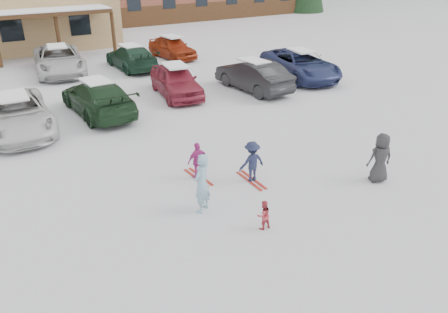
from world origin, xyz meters
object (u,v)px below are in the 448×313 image
child_magenta (198,161)px  parked_car_10 (59,60)px  parked_car_2 (17,114)px  parked_car_5 (253,75)px  parked_car_12 (172,47)px  child_navy (252,162)px  parked_car_3 (98,97)px  parked_car_4 (176,80)px  bystander_dark (380,158)px  adult_skier (202,183)px  toddler_red (263,215)px  parked_car_6 (300,64)px  parked_car_11 (131,57)px

child_magenta → parked_car_10: bearing=-90.0°
parked_car_2 → parked_car_10: bearing=69.6°
parked_car_5 → parked_car_12: 8.83m
child_navy → parked_car_2: bearing=-54.4°
parked_car_3 → parked_car_4: 4.09m
child_magenta → parked_car_12: 17.06m
child_magenta → bystander_dark: size_ratio=0.76×
child_navy → parked_car_4: 9.38m
parked_car_2 → adult_skier: bearing=-67.3°
toddler_red → child_magenta: 3.32m
adult_skier → parked_car_10: size_ratio=0.30×
parked_car_5 → parked_car_12: size_ratio=1.11×
adult_skier → parked_car_3: bearing=-122.0°
child_navy → bystander_dark: bystander_dark is taller
parked_car_4 → parked_car_12: parked_car_4 is taller
parked_car_6 → parked_car_11: size_ratio=1.16×
child_magenta → parked_car_12: (6.55, 15.75, 0.11)m
child_magenta → parked_car_2: bearing=-62.1°
parked_car_4 → parked_car_10: 8.37m
parked_car_10 → parked_car_12: 7.26m
parked_car_3 → parked_car_5: (7.77, -0.57, 0.03)m
parked_car_5 → child_magenta: bearing=41.3°
toddler_red → parked_car_3: size_ratio=0.16×
adult_skier → bystander_dark: bearing=134.1°
parked_car_3 → parked_car_4: bearing=-173.7°
parked_car_3 → parked_car_10: 8.07m
parked_car_3 → parked_car_4: (4.04, 0.65, 0.02)m
bystander_dark → parked_car_5: bystander_dark is taller
adult_skier → child_navy: size_ratio=1.29×
parked_car_3 → parked_car_11: bearing=-123.5°
parked_car_10 → parked_car_11: 4.11m
parked_car_5 → parked_car_10: size_ratio=0.82×
child_navy → bystander_dark: bearing=150.4°
bystander_dark → parked_car_2: 13.47m
toddler_red → parked_car_4: size_ratio=0.18×
parked_car_12 → parked_car_6: bearing=-70.1°
parked_car_4 → parked_car_5: parked_car_5 is taller
child_magenta → parked_car_5: parked_car_5 is taller
parked_car_6 → parked_car_3: bearing=-171.2°
adult_skier → parked_car_4: (3.99, 9.90, -0.10)m
adult_skier → parked_car_12: size_ratio=0.41×
parked_car_6 → parked_car_2: bearing=-169.7°
parked_car_4 → parked_car_11: 6.28m
parked_car_3 → parked_car_11: (4.10, 6.93, -0.04)m
parked_car_4 → parked_car_6: 7.33m
adult_skier → parked_car_10: adult_skier is taller
adult_skier → parked_car_11: (4.05, 16.19, -0.15)m
adult_skier → parked_car_6: adult_skier is taller
adult_skier → parked_car_2: (-3.37, 8.85, -0.12)m
parked_car_2 → parked_car_10: (3.47, 8.47, 0.05)m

